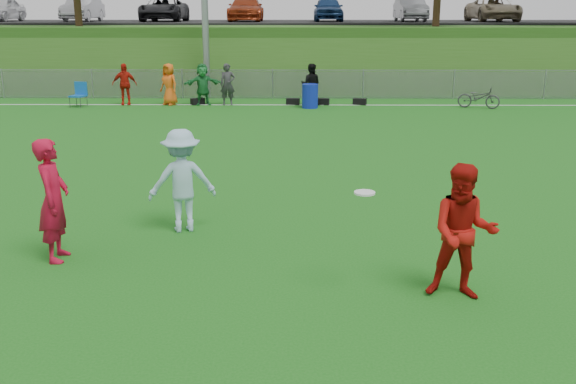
{
  "coord_description": "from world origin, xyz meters",
  "views": [
    {
      "loc": [
        0.98,
        -8.54,
        3.83
      ],
      "look_at": [
        0.89,
        0.5,
        1.24
      ],
      "focal_mm": 40.0,
      "sensor_mm": 36.0,
      "label": 1
    }
  ],
  "objects_px": {
    "frisbee": "(365,193)",
    "player_red_center": "(463,232)",
    "recycling_bin": "(310,96)",
    "player_blue": "(182,181)",
    "bicycle": "(479,97)",
    "player_red_left": "(53,200)"
  },
  "relations": [
    {
      "from": "bicycle",
      "to": "frisbee",
      "type": "bearing_deg",
      "value": -179.34
    },
    {
      "from": "player_blue",
      "to": "recycling_bin",
      "type": "relative_size",
      "value": 1.92
    },
    {
      "from": "player_red_left",
      "to": "player_blue",
      "type": "relative_size",
      "value": 1.06
    },
    {
      "from": "player_red_left",
      "to": "player_red_center",
      "type": "xyz_separation_m",
      "value": [
        6.02,
        -1.33,
        -0.03
      ]
    },
    {
      "from": "player_red_center",
      "to": "bicycle",
      "type": "relative_size",
      "value": 1.15
    },
    {
      "from": "player_blue",
      "to": "bicycle",
      "type": "xyz_separation_m",
      "value": [
        9.35,
        14.86,
        -0.49
      ]
    },
    {
      "from": "frisbee",
      "to": "bicycle",
      "type": "bearing_deg",
      "value": 69.84
    },
    {
      "from": "player_red_center",
      "to": "recycling_bin",
      "type": "relative_size",
      "value": 1.97
    },
    {
      "from": "frisbee",
      "to": "player_red_left",
      "type": "bearing_deg",
      "value": 165.12
    },
    {
      "from": "player_blue",
      "to": "frisbee",
      "type": "distance_m",
      "value": 3.98
    },
    {
      "from": "player_red_center",
      "to": "recycling_bin",
      "type": "bearing_deg",
      "value": 106.81
    },
    {
      "from": "recycling_bin",
      "to": "bicycle",
      "type": "height_order",
      "value": "recycling_bin"
    },
    {
      "from": "bicycle",
      "to": "recycling_bin",
      "type": "bearing_deg",
      "value": 110.82
    },
    {
      "from": "frisbee",
      "to": "player_blue",
      "type": "bearing_deg",
      "value": 137.83
    },
    {
      "from": "bicycle",
      "to": "player_blue",
      "type": "bearing_deg",
      "value": 168.65
    },
    {
      "from": "player_blue",
      "to": "bicycle",
      "type": "height_order",
      "value": "player_blue"
    },
    {
      "from": "recycling_bin",
      "to": "player_blue",
      "type": "bearing_deg",
      "value": -99.91
    },
    {
      "from": "bicycle",
      "to": "player_red_left",
      "type": "bearing_deg",
      "value": 166.49
    },
    {
      "from": "player_red_center",
      "to": "recycling_bin",
      "type": "distance_m",
      "value": 17.68
    },
    {
      "from": "recycling_bin",
      "to": "bicycle",
      "type": "bearing_deg",
      "value": 0.0
    },
    {
      "from": "frisbee",
      "to": "player_red_center",
      "type": "bearing_deg",
      "value": -3.79
    },
    {
      "from": "recycling_bin",
      "to": "bicycle",
      "type": "relative_size",
      "value": 0.58
    }
  ]
}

